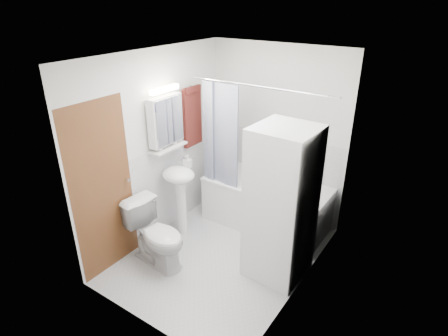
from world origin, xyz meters
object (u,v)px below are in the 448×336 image
Objects in this scene: toilet at (157,235)px; sink at (179,185)px; bathtub at (267,201)px; washer_dryer at (281,205)px.

sink is at bearing 22.69° from toilet.
toilet is at bearing -114.57° from bathtub.
bathtub is 2.15× the size of toilet.
washer_dryer reaches higher than toilet.
toilet is (-0.67, -1.46, 0.03)m from bathtub.
sink is 1.44m from washer_dryer.
bathtub is 1.60× the size of sink.
toilet is at bearing -73.63° from sink.
toilet reaches higher than bathtub.
washer_dryer is at bearing -54.39° from bathtub.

